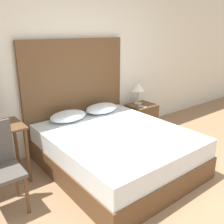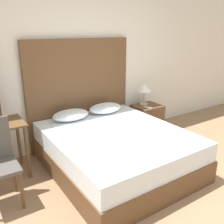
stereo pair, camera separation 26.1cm
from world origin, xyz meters
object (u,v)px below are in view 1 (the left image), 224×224
phone_on_bed (123,123)px  bed (116,150)px  table_lamp (138,88)px  nightstand (141,118)px  phone_on_nightstand (143,107)px

phone_on_bed → bed: bearing=-145.2°
bed → table_lamp: 1.55m
bed → nightstand: bed is taller
nightstand → phone_on_nightstand: phone_on_nightstand is taller
bed → nightstand: bearing=31.5°
bed → nightstand: size_ratio=3.81×
bed → nightstand: (1.21, 0.74, -0.01)m
bed → phone_on_nightstand: bearing=29.5°
table_lamp → phone_on_nightstand: table_lamp is taller
bed → phone_on_bed: size_ratio=12.10×
table_lamp → phone_on_nightstand: size_ratio=2.44×
bed → phone_on_nightstand: bed is taller
bed → phone_on_nightstand: (1.12, 0.63, 0.26)m
table_lamp → phone_on_bed: bearing=-145.2°
phone_on_bed → phone_on_nightstand: 0.96m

